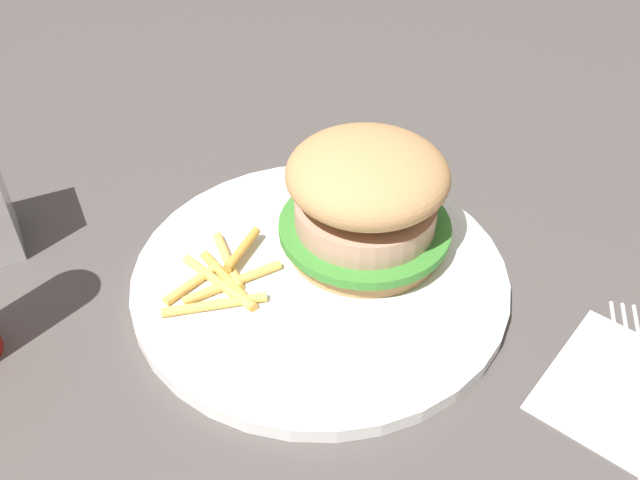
{
  "coord_description": "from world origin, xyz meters",
  "views": [
    {
      "loc": [
        -0.31,
        0.22,
        0.36
      ],
      "look_at": [
        -0.01,
        -0.01,
        0.04
      ],
      "focal_mm": 37.92,
      "sensor_mm": 36.0,
      "label": 1
    }
  ],
  "objects_px": {
    "plate": "(320,276)",
    "fries_pile": "(222,278)",
    "sandwich": "(366,198)",
    "napkin": "(638,398)",
    "fork": "(639,393)"
  },
  "relations": [
    {
      "from": "plate",
      "to": "fries_pile",
      "type": "xyz_separation_m",
      "value": [
        0.03,
        0.07,
        0.01
      ]
    },
    {
      "from": "sandwich",
      "to": "napkin",
      "type": "bearing_deg",
      "value": -166.79
    },
    {
      "from": "sandwich",
      "to": "napkin",
      "type": "relative_size",
      "value": 1.21
    },
    {
      "from": "fork",
      "to": "plate",
      "type": "bearing_deg",
      "value": 24.66
    },
    {
      "from": "sandwich",
      "to": "plate",
      "type": "bearing_deg",
      "value": 92.72
    },
    {
      "from": "plate",
      "to": "fork",
      "type": "relative_size",
      "value": 1.97
    },
    {
      "from": "fork",
      "to": "napkin",
      "type": "bearing_deg",
      "value": 129.46
    },
    {
      "from": "plate",
      "to": "sandwich",
      "type": "bearing_deg",
      "value": -87.28
    },
    {
      "from": "plate",
      "to": "fork",
      "type": "distance_m",
      "value": 0.23
    },
    {
      "from": "napkin",
      "to": "fork",
      "type": "height_order",
      "value": "fork"
    },
    {
      "from": "sandwich",
      "to": "fries_pile",
      "type": "relative_size",
      "value": 1.3
    },
    {
      "from": "plate",
      "to": "sandwich",
      "type": "xyz_separation_m",
      "value": [
        0.0,
        -0.05,
        0.05
      ]
    },
    {
      "from": "plate",
      "to": "fork",
      "type": "xyz_separation_m",
      "value": [
        -0.21,
        -0.1,
        -0.0
      ]
    },
    {
      "from": "napkin",
      "to": "fries_pile",
      "type": "bearing_deg",
      "value": 33.23
    },
    {
      "from": "fries_pile",
      "to": "napkin",
      "type": "height_order",
      "value": "fries_pile"
    }
  ]
}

